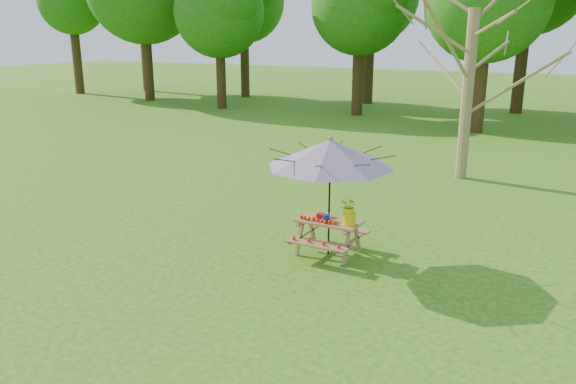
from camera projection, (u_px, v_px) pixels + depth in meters
The scene contains 5 objects.
picnic_table at pixel (328, 237), 10.61m from camera, with size 1.20×1.32×0.67m.
patio_umbrella at pixel (330, 153), 10.17m from camera, with size 2.84×2.84×2.27m.
produce_bins at pixel (325, 217), 10.55m from camera, with size 0.29×0.38×0.13m.
tomatoes_row at pixel (317, 220), 10.43m from camera, with size 0.77×0.13×0.07m, color red, non-canonical shape.
flower_bucket at pixel (350, 210), 10.20m from camera, with size 0.39×0.36×0.52m.
Camera 1 is at (8.13, -4.48, 4.05)m, focal length 35.00 mm.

